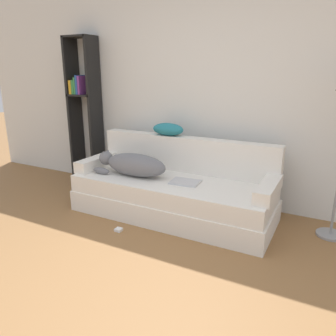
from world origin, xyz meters
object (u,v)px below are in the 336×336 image
object	(u,v)px
dog	(133,164)
power_adapter	(119,230)
laptop	(185,182)
bookshelf	(84,105)
couch	(172,198)
throw_pillow	(168,129)

from	to	relation	value
dog	power_adapter	size ratio (longest dim) A/B	12.99
laptop	bookshelf	world-z (taller)	bookshelf
laptop	power_adapter	world-z (taller)	laptop
laptop	bookshelf	bearing A→B (deg)	158.90
couch	laptop	distance (m)	0.28
throw_pillow	power_adapter	distance (m)	1.26
throw_pillow	power_adapter	size ratio (longest dim) A/B	5.76
dog	laptop	bearing A→B (deg)	3.65
couch	throw_pillow	world-z (taller)	throw_pillow
dog	laptop	xyz separation A→B (m)	(0.61, 0.04, -0.11)
laptop	throw_pillow	size ratio (longest dim) A/B	0.82
dog	power_adapter	world-z (taller)	dog
couch	laptop	bearing A→B (deg)	-13.13
couch	dog	xyz separation A→B (m)	(-0.44, -0.08, 0.33)
couch	power_adapter	xyz separation A→B (m)	(-0.29, -0.58, -0.19)
couch	power_adapter	bearing A→B (deg)	-116.77
dog	couch	bearing A→B (deg)	10.04
laptop	dog	bearing A→B (deg)	178.90
bookshelf	power_adapter	bearing A→B (deg)	-39.50
couch	dog	bearing A→B (deg)	-169.96
couch	dog	distance (m)	0.56
couch	bookshelf	bearing A→B (deg)	163.32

